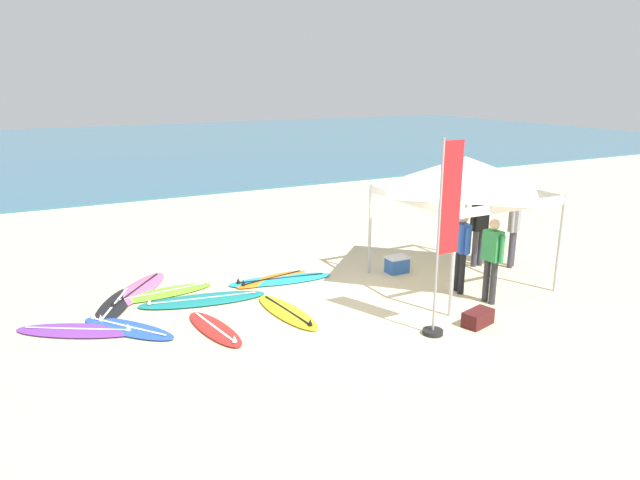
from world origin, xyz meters
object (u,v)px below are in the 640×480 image
cooler_box (397,264)px  surfboard_orange (272,279)px  surfboard_pink (136,291)px  surfboard_cyan (280,280)px  surfboard_teal (203,300)px  person_black (479,226)px  person_green (492,255)px  surfboard_lime (163,293)px  canopy_tent (465,174)px  surfboard_purple (78,330)px  banner_flag (443,247)px  gear_bag_near_tent (478,318)px  surfboard_yellow (287,312)px  person_grey (514,226)px  surfboard_blue (128,328)px  surfboard_red (215,329)px  surfboard_black (115,305)px  person_blue (462,247)px

cooler_box → surfboard_orange: bearing=163.4°
surfboard_pink → surfboard_cyan: bearing=-14.6°
surfboard_teal → person_black: size_ratio=1.52×
surfboard_orange → person_green: person_green is taller
surfboard_lime → surfboard_teal: bearing=-50.0°
person_black → cooler_box: size_ratio=3.42×
canopy_tent → surfboard_pink: (-6.39, 2.59, -2.35)m
surfboard_purple → banner_flag: 6.51m
canopy_tent → banner_flag: 2.93m
person_black → gear_bag_near_tent: (-2.37, -2.61, -0.85)m
person_black → person_green: bearing=-127.0°
surfboard_teal → person_black: bearing=-7.3°
surfboard_lime → person_green: size_ratio=1.27×
surfboard_yellow → surfboard_pink: 3.41m
person_grey → surfboard_blue: bearing=176.4°
cooler_box → surfboard_blue: bearing=-176.6°
canopy_tent → person_black: bearing=29.2°
person_grey → banner_flag: banner_flag is taller
surfboard_red → cooler_box: (4.69, 1.11, 0.16)m
surfboard_red → surfboard_black: 2.41m
surfboard_orange → surfboard_black: bearing=179.6°
surfboard_teal → person_green: size_ratio=1.52×
surfboard_orange → person_blue: bearing=-37.6°
surfboard_pink → person_blue: size_ratio=1.31×
surfboard_red → gear_bag_near_tent: 4.72m
surfboard_red → surfboard_purple: 2.39m
cooler_box → canopy_tent: bearing=-53.2°
surfboard_teal → person_green: (5.03, -2.70, 0.95)m
surfboard_pink → person_blue: 6.81m
surfboard_blue → surfboard_red: bearing=-28.8°
surfboard_orange → surfboard_teal: bearing=-164.4°
surfboard_black → person_black: size_ratio=1.18×
surfboard_yellow → person_black: 5.31m
surfboard_lime → surfboard_cyan: (2.49, -0.38, -0.00)m
person_green → surfboard_red: bearing=166.6°
surfboard_lime → person_black: size_ratio=1.27×
surfboard_red → person_blue: size_ratio=1.09×
surfboard_blue → surfboard_cyan: (3.44, 1.07, -0.00)m
surfboard_lime → surfboard_cyan: bearing=-8.7°
surfboard_red → cooler_box: bearing=13.3°
person_black → cooler_box: bearing=166.2°
surfboard_purple → person_blue: size_ratio=1.29×
surfboard_teal → surfboard_pink: 1.57m
surfboard_lime → surfboard_purple: (-1.73, -1.15, -0.00)m
surfboard_lime → cooler_box: bearing=-12.1°
surfboard_teal → cooler_box: bearing=-4.4°
person_green → gear_bag_near_tent: person_green is taller
surfboard_blue → surfboard_red: 1.55m
surfboard_teal → surfboard_lime: 0.97m
surfboard_teal → banner_flag: banner_flag is taller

